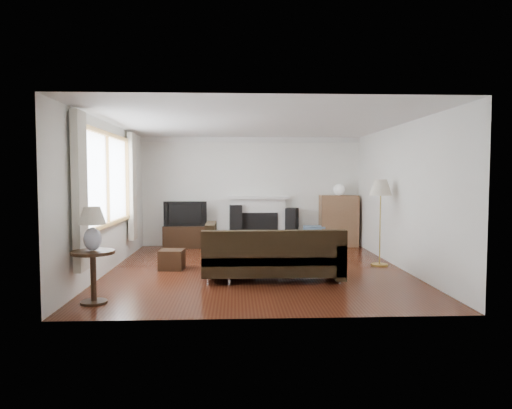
{
  "coord_description": "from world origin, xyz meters",
  "views": [
    {
      "loc": [
        -0.36,
        -7.77,
        1.59
      ],
      "look_at": [
        0.0,
        0.3,
        1.1
      ],
      "focal_mm": 32.0,
      "sensor_mm": 36.0,
      "label": 1
    }
  ],
  "objects_px": {
    "bookshelf": "(339,221)",
    "floor_lamp": "(380,223)",
    "tv_stand": "(186,236)",
    "sectional_sofa": "(272,256)",
    "coffee_table": "(271,253)",
    "side_table": "(93,277)"
  },
  "relations": [
    {
      "from": "coffee_table",
      "to": "floor_lamp",
      "type": "distance_m",
      "value": 2.02
    },
    {
      "from": "bookshelf",
      "to": "floor_lamp",
      "type": "xyz_separation_m",
      "value": [
        0.23,
        -2.29,
        0.19
      ]
    },
    {
      "from": "bookshelf",
      "to": "floor_lamp",
      "type": "height_order",
      "value": "floor_lamp"
    },
    {
      "from": "tv_stand",
      "to": "coffee_table",
      "type": "relative_size",
      "value": 0.9
    },
    {
      "from": "tv_stand",
      "to": "sectional_sofa",
      "type": "relative_size",
      "value": 0.43
    },
    {
      "from": "coffee_table",
      "to": "side_table",
      "type": "bearing_deg",
      "value": -152.93
    },
    {
      "from": "bookshelf",
      "to": "floor_lamp",
      "type": "bearing_deg",
      "value": -84.35
    },
    {
      "from": "sectional_sofa",
      "to": "side_table",
      "type": "bearing_deg",
      "value": -152.46
    },
    {
      "from": "bookshelf",
      "to": "sectional_sofa",
      "type": "relative_size",
      "value": 0.5
    },
    {
      "from": "tv_stand",
      "to": "coffee_table",
      "type": "xyz_separation_m",
      "value": [
        1.77,
        -2.09,
        -0.03
      ]
    },
    {
      "from": "bookshelf",
      "to": "floor_lamp",
      "type": "distance_m",
      "value": 2.31
    },
    {
      "from": "bookshelf",
      "to": "sectional_sofa",
      "type": "xyz_separation_m",
      "value": [
        -1.79,
        -3.33,
        -0.21
      ]
    },
    {
      "from": "coffee_table",
      "to": "floor_lamp",
      "type": "bearing_deg",
      "value": -23.52
    },
    {
      "from": "side_table",
      "to": "floor_lamp",
      "type": "bearing_deg",
      "value": 27.38
    },
    {
      "from": "bookshelf",
      "to": "side_table",
      "type": "relative_size",
      "value": 1.75
    },
    {
      "from": "tv_stand",
      "to": "side_table",
      "type": "xyz_separation_m",
      "value": [
        -0.67,
        -4.53,
        0.09
      ]
    },
    {
      "from": "sectional_sofa",
      "to": "floor_lamp",
      "type": "height_order",
      "value": "floor_lamp"
    },
    {
      "from": "bookshelf",
      "to": "sectional_sofa",
      "type": "distance_m",
      "value": 3.78
    },
    {
      "from": "tv_stand",
      "to": "floor_lamp",
      "type": "bearing_deg",
      "value": -31.5
    },
    {
      "from": "bookshelf",
      "to": "floor_lamp",
      "type": "relative_size",
      "value": 0.76
    },
    {
      "from": "bookshelf",
      "to": "coffee_table",
      "type": "bearing_deg",
      "value": -129.09
    },
    {
      "from": "coffee_table",
      "to": "side_table",
      "type": "distance_m",
      "value": 3.45
    }
  ]
}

